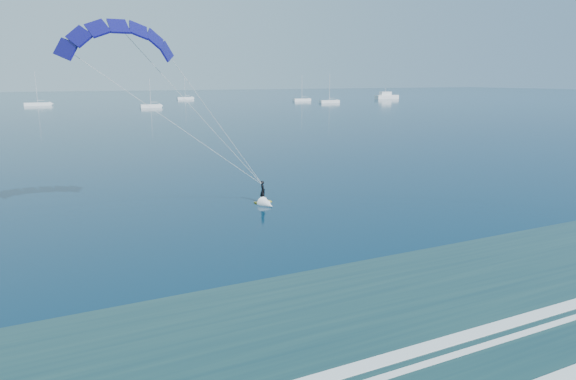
# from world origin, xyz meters

# --- Properties ---
(kitesurfer_rig) EXTENTS (17.84, 6.76, 15.35)m
(kitesurfer_rig) POSITION_xyz_m (-1.95, 32.56, 7.92)
(kitesurfer_rig) COLOR gold
(kitesurfer_rig) RESTS_ON ground
(motor_yacht) EXTENTS (12.92, 3.45, 5.62)m
(motor_yacht) POSITION_xyz_m (152.08, 213.11, 1.41)
(motor_yacht) COLOR white
(motor_yacht) RESTS_ON ground
(sailboat_2) EXTENTS (9.74, 2.40, 12.99)m
(sailboat_2) POSITION_xyz_m (-10.35, 219.05, 0.69)
(sailboat_2) COLOR white
(sailboat_2) RESTS_ON ground
(sailboat_3) EXTENTS (7.45, 2.40, 10.51)m
(sailboat_3) POSITION_xyz_m (26.11, 185.64, 0.68)
(sailboat_3) COLOR white
(sailboat_3) RESTS_ON ground
(sailboat_4) EXTENTS (8.18, 2.40, 11.20)m
(sailboat_4) POSITION_xyz_m (56.85, 251.32, 0.68)
(sailboat_4) COLOR white
(sailboat_4) RESTS_ON ground
(sailboat_5) EXTENTS (8.54, 2.40, 11.69)m
(sailboat_5) POSITION_xyz_m (99.93, 207.94, 0.68)
(sailboat_5) COLOR white
(sailboat_5) RESTS_ON ground
(sailboat_6) EXTENTS (9.18, 2.40, 12.38)m
(sailboat_6) POSITION_xyz_m (102.69, 187.84, 0.69)
(sailboat_6) COLOR white
(sailboat_6) RESTS_ON ground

